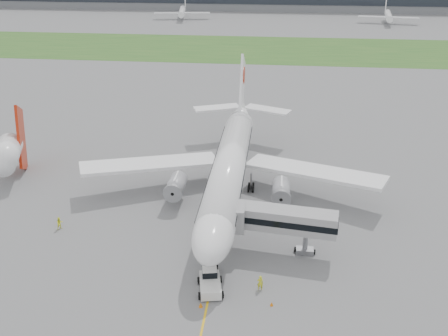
# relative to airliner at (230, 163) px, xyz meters

# --- Properties ---
(ground) EXTENTS (600.00, 600.00, 0.00)m
(ground) POSITION_rel_airliner_xyz_m (0.00, -4.87, -5.66)
(ground) COLOR slate
(ground) RESTS_ON ground
(apron_markings) EXTENTS (70.00, 70.00, 0.04)m
(apron_markings) POSITION_rel_airliner_xyz_m (0.00, -9.87, -5.66)
(apron_markings) COLOR yellow
(apron_markings) RESTS_ON ground
(grass_strip) EXTENTS (600.00, 50.00, 0.02)m
(grass_strip) POSITION_rel_airliner_xyz_m (0.00, 115.13, -5.65)
(grass_strip) COLOR #295B22
(grass_strip) RESTS_ON ground
(control_tower) EXTENTS (12.00, 12.00, 56.00)m
(control_tower) POSITION_rel_airliner_xyz_m (-90.00, 227.13, -5.66)
(control_tower) COLOR gray
(control_tower) RESTS_ON ground
(airliner) EXTENTS (48.13, 53.95, 17.88)m
(airliner) POSITION_rel_airliner_xyz_m (0.00, 0.00, 0.00)
(airliner) COLOR white
(airliner) RESTS_ON ground
(pushback_tug) EXTENTS (3.55, 4.64, 2.18)m
(pushback_tug) POSITION_rel_airliner_xyz_m (-0.04, -23.39, -4.66)
(pushback_tug) COLOR silver
(pushback_tug) RESTS_ON ground
(jet_bridge) EXTENTS (14.36, 4.65, 6.55)m
(jet_bridge) POSITION_rel_airliner_xyz_m (7.49, -14.92, -0.81)
(jet_bridge) COLOR #9E9DA0
(jet_bridge) RESTS_ON ground
(safety_cone_left) EXTENTS (0.44, 0.44, 0.61)m
(safety_cone_left) POSITION_rel_airliner_xyz_m (-0.67, -26.68, -5.36)
(safety_cone_left) COLOR orange
(safety_cone_left) RESTS_ON ground
(safety_cone_right) EXTENTS (0.36, 0.36, 0.50)m
(safety_cone_right) POSITION_rel_airliner_xyz_m (7.20, -25.58, -5.41)
(safety_cone_right) COLOR orange
(safety_cone_right) RESTS_ON ground
(ground_crew_near) EXTENTS (0.72, 0.48, 1.94)m
(ground_crew_near) POSITION_rel_airliner_xyz_m (5.78, -22.88, -4.69)
(ground_crew_near) COLOR gold
(ground_crew_near) RESTS_ON ground
(ground_crew_far) EXTENTS (1.13, 1.14, 1.86)m
(ground_crew_far) POSITION_rel_airliner_xyz_m (-22.89, -12.62, -4.73)
(ground_crew_far) COLOR #F0F829
(ground_crew_far) RESTS_ON ground
(neighbor_aircraft) EXTENTS (6.97, 15.10, 12.22)m
(neighbor_aircraft) POSITION_rel_airliner_xyz_m (-37.55, 2.32, -0.82)
(neighbor_aircraft) COLOR #B1210A
(neighbor_aircraft) RESTS_ON ground
(distant_aircraft_left) EXTENTS (31.00, 28.28, 10.55)m
(distant_aircraft_left) POSITION_rel_airliner_xyz_m (-42.18, 183.42, -5.66)
(distant_aircraft_left) COLOR white
(distant_aircraft_left) RESTS_ON ground
(distant_aircraft_right) EXTENTS (30.65, 27.89, 10.53)m
(distant_aircraft_right) POSITION_rel_airliner_xyz_m (57.26, 180.15, -5.66)
(distant_aircraft_right) COLOR white
(distant_aircraft_right) RESTS_ON ground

